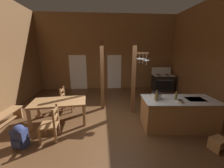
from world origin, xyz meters
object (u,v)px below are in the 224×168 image
(step_stool, at_px, (218,143))
(backpack, at_px, (19,135))
(stove_range, at_px, (162,82))
(bottle_short_on_counter, at_px, (156,97))
(mixing_bowl_on_counter, at_px, (180,101))
(ladderback_chair_by_post, at_px, (51,124))
(bench_along_left_wall, at_px, (2,119))
(ladderback_chair_near_window, at_px, (66,100))
(bottle_tall_on_counter, at_px, (176,96))
(stockpot_on_counter, at_px, (156,96))
(kitchen_island, at_px, (178,113))
(dining_table, at_px, (59,104))

(step_stool, height_order, backpack, backpack)
(stove_range, relative_size, bottle_short_on_counter, 4.01)
(mixing_bowl_on_counter, bearing_deg, ladderback_chair_by_post, -178.67)
(bench_along_left_wall, height_order, backpack, backpack)
(ladderback_chair_near_window, relative_size, backpack, 1.59)
(bottle_tall_on_counter, height_order, bottle_short_on_counter, bottle_short_on_counter)
(step_stool, distance_m, stockpot_on_counter, 1.82)
(ladderback_chair_near_window, distance_m, mixing_bowl_on_counter, 4.01)
(ladderback_chair_near_window, height_order, ladderback_chair_by_post, same)
(kitchen_island, bearing_deg, bottle_short_on_counter, -173.74)
(kitchen_island, bearing_deg, bench_along_left_wall, 176.55)
(backpack, bearing_deg, stockpot_on_counter, 10.09)
(ladderback_chair_near_window, bearing_deg, mixing_bowl_on_counter, -25.68)
(stockpot_on_counter, relative_size, mixing_bowl_on_counter, 1.96)
(step_stool, bearing_deg, bench_along_left_wall, 166.84)
(dining_table, bearing_deg, mixing_bowl_on_counter, -13.27)
(kitchen_island, relative_size, bench_along_left_wall, 1.48)
(stockpot_on_counter, bearing_deg, bottle_tall_on_counter, -13.94)
(ladderback_chair_by_post, bearing_deg, backpack, -160.59)
(ladderback_chair_by_post, bearing_deg, kitchen_island, 5.05)
(mixing_bowl_on_counter, bearing_deg, ladderback_chair_near_window, 154.32)
(kitchen_island, bearing_deg, stockpot_on_counter, 172.87)
(backpack, relative_size, stockpot_on_counter, 1.67)
(stockpot_on_counter, bearing_deg, stove_range, 62.87)
(ladderback_chair_near_window, height_order, bottle_tall_on_counter, bottle_tall_on_counter)
(stockpot_on_counter, bearing_deg, ladderback_chair_by_post, -172.15)
(bottle_tall_on_counter, bearing_deg, stove_range, 70.31)
(backpack, xyz_separation_m, mixing_bowl_on_counter, (4.23, 0.32, 0.64))
(dining_table, height_order, backpack, dining_table)
(stove_range, xyz_separation_m, bench_along_left_wall, (-6.63, -3.57, -0.18))
(kitchen_island, xyz_separation_m, bottle_tall_on_counter, (-0.15, -0.05, 0.57))
(stockpot_on_counter, distance_m, mixing_bowl_on_counter, 0.65)
(stove_range, bearing_deg, stockpot_on_counter, -117.13)
(ladderback_chair_by_post, height_order, bench_along_left_wall, ladderback_chair_by_post)
(ladderback_chair_by_post, bearing_deg, step_stool, -9.80)
(stockpot_on_counter, bearing_deg, dining_table, 170.34)
(mixing_bowl_on_counter, bearing_deg, bottle_short_on_counter, 165.69)
(stove_range, height_order, backpack, stove_range)
(ladderback_chair_near_window, xyz_separation_m, ladderback_chair_by_post, (0.05, -1.81, 0.00))
(ladderback_chair_near_window, bearing_deg, step_stool, -31.07)
(stove_range, xyz_separation_m, mixing_bowl_on_counter, (-1.39, -4.13, 0.47))
(step_stool, bearing_deg, kitchen_island, 113.89)
(stove_range, relative_size, ladderback_chair_near_window, 1.39)
(ladderback_chair_near_window, height_order, bench_along_left_wall, ladderback_chair_near_window)
(bench_along_left_wall, xyz_separation_m, stockpot_on_counter, (4.68, -0.24, 0.71))
(step_stool, bearing_deg, bottle_tall_on_counter, 121.68)
(ladderback_chair_by_post, relative_size, bottle_short_on_counter, 2.89)
(stove_range, bearing_deg, bench_along_left_wall, -151.72)
(backpack, relative_size, mixing_bowl_on_counter, 3.27)
(stove_range, relative_size, bench_along_left_wall, 0.88)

